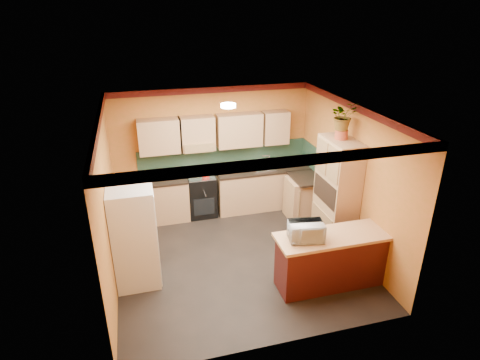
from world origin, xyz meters
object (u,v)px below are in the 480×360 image
pantry (336,195)px  microwave (306,231)px  breakfast_bar (333,261)px  base_cabinets_back (230,192)px  fridge (134,237)px  stove (201,195)px

pantry → microwave: bearing=-135.0°
breakfast_bar → microwave: microwave is taller
base_cabinets_back → pantry: pantry is taller
fridge → breakfast_bar: bearing=-16.3°
pantry → fridge: bearing=-177.2°
base_cabinets_back → fridge: fridge is taller
stove → microwave: (1.11, -2.91, 0.62)m
stove → microwave: bearing=-69.1°
microwave → pantry: bearing=54.2°
stove → fridge: bearing=-125.2°
breakfast_bar → fridge: bearing=163.7°
fridge → breakfast_bar: fridge is taller
fridge → microwave: (2.53, -0.89, 0.22)m
pantry → microwave: pantry is taller
fridge → breakfast_bar: (3.05, -0.89, -0.41)m
microwave → fridge: bearing=169.8°
fridge → breakfast_bar: size_ratio=0.94×
pantry → breakfast_bar: (-0.55, -1.07, -0.61)m
breakfast_bar → pantry: bearing=62.6°
pantry → breakfast_bar: 1.35m
stove → breakfast_bar: bearing=-60.8°
fridge → breakfast_bar: 3.20m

